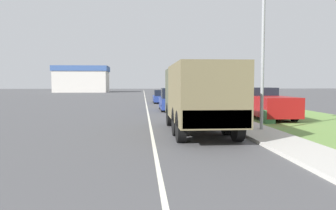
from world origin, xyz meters
name	(u,v)px	position (x,y,z in m)	size (l,w,h in m)	color
ground_plane	(146,100)	(0.00, 40.00, 0.00)	(180.00, 180.00, 0.00)	#4C4C4F
lane_centre_stripe	(146,100)	(0.00, 40.00, 0.00)	(0.12, 120.00, 0.00)	silver
sidewalk_right	(182,100)	(4.50, 40.00, 0.06)	(1.80, 120.00, 0.12)	beige
grass_strip_right	(216,100)	(8.90, 40.00, 0.01)	(7.00, 120.00, 0.02)	#6B9347
military_truck	(199,94)	(2.01, 13.12, 1.65)	(2.37, 6.97, 2.86)	#474C38
car_nearest_ahead	(173,101)	(1.95, 24.65, 0.77)	(1.94, 4.04, 1.74)	navy
car_second_ahead	(162,97)	(1.75, 34.63, 0.64)	(1.94, 4.30, 1.41)	navy
pickup_truck	(265,103)	(7.01, 18.57, 0.89)	(2.01, 5.32, 1.82)	maroon
lamp_post	(258,30)	(4.54, 13.13, 4.36)	(1.69, 0.24, 7.13)	gray
utility_box	(269,117)	(6.20, 15.94, 0.37)	(0.55, 0.45, 0.70)	#3D7042
building_distant	(82,79)	(-14.88, 79.67, 3.15)	(12.68, 8.35, 6.22)	beige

